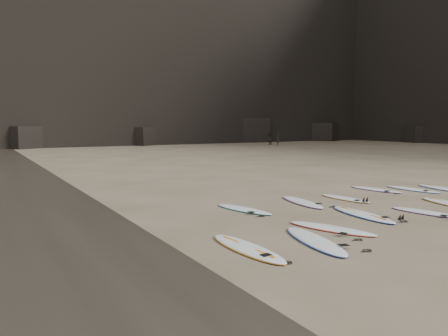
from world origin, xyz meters
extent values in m
plane|color=#897559|center=(0.00, 0.00, 0.00)|extent=(240.00, 240.00, 0.00)
cube|color=black|center=(10.00, 60.00, 20.00)|extent=(170.00, 32.00, 40.00)
cube|color=black|center=(8.00, 45.00, 1.16)|extent=(4.23, 4.46, 2.33)
cube|color=black|center=(25.00, 46.00, 1.80)|extent=(5.95, 5.19, 3.59)
cube|color=black|center=(38.00, 44.00, 1.44)|extent=(5.31, 5.56, 2.88)
cube|color=black|center=(46.00, 32.00, 1.21)|extent=(4.39, 4.01, 2.41)
cube|color=black|center=(-6.00, 45.00, 1.25)|extent=(4.49, 4.76, 2.49)
ellipsoid|color=white|center=(-3.90, -1.24, 0.05)|extent=(1.31, 2.83, 0.10)
ellipsoid|color=white|center=(-2.68, -0.53, 0.05)|extent=(1.40, 2.56, 0.09)
ellipsoid|color=white|center=(-0.59, 0.30, 0.05)|extent=(1.04, 2.81, 0.10)
ellipsoid|color=white|center=(1.42, -0.50, 0.04)|extent=(0.98, 2.40, 0.08)
ellipsoid|color=white|center=(-3.30, 2.83, 0.04)|extent=(1.09, 2.46, 0.09)
ellipsoid|color=white|center=(-0.79, 2.89, 0.05)|extent=(1.09, 2.68, 0.09)
ellipsoid|color=white|center=(1.10, 2.67, 0.04)|extent=(0.69, 2.30, 0.08)
ellipsoid|color=white|center=(3.84, 3.61, 0.04)|extent=(0.93, 2.45, 0.09)
ellipsoid|color=white|center=(5.22, 2.86, 0.04)|extent=(0.76, 2.47, 0.09)
ellipsoid|color=white|center=(6.54, 2.38, 0.05)|extent=(1.03, 2.61, 0.09)
ellipsoid|color=white|center=(-5.64, -0.96, 0.05)|extent=(0.70, 2.70, 0.10)
imported|color=black|center=(22.92, 35.69, 0.77)|extent=(0.62, 0.67, 1.54)
imported|color=black|center=(22.96, 37.59, 0.77)|extent=(0.87, 0.75, 1.54)
camera|label=1|loc=(-10.88, -8.97, 2.84)|focal=35.00mm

